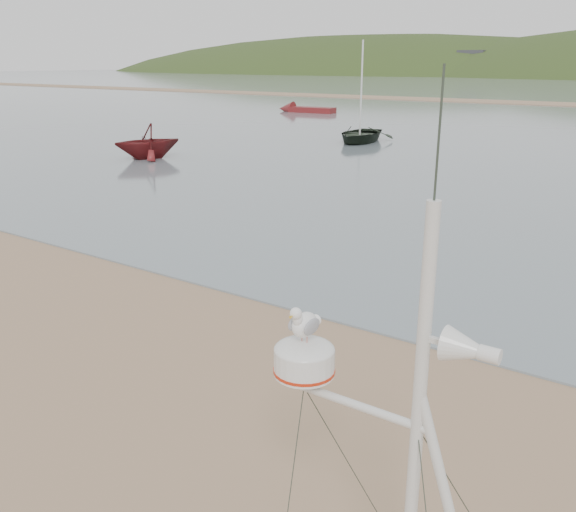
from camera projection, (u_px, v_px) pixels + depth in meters
The scene contains 4 objects.
ground at pixel (115, 390), 9.07m from camera, with size 560.00×560.00×0.00m, color #86674D.
boat_dark at pixel (361, 103), 35.79m from camera, with size 3.23×0.94×4.53m, color black.
boat_red at pixel (146, 125), 29.90m from camera, with size 2.81×1.72×3.26m, color maroon.
dinghy_red_far at pixel (299, 109), 58.06m from camera, with size 5.93×1.90×1.42m.
Camera 1 is at (6.71, -5.10, 4.67)m, focal length 38.00 mm.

